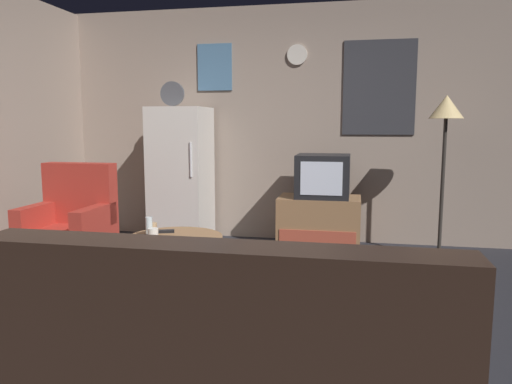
# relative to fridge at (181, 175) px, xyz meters

# --- Properties ---
(ground_plane) EXTENTS (12.00, 12.00, 0.00)m
(ground_plane) POSITION_rel_fridge_xyz_m (1.11, -2.03, -0.75)
(ground_plane) COLOR #232328
(wall_with_art) EXTENTS (5.20, 0.12, 2.61)m
(wall_with_art) POSITION_rel_fridge_xyz_m (1.12, 0.42, 0.56)
(wall_with_art) COLOR gray
(wall_with_art) RESTS_ON ground_plane
(fridge) EXTENTS (0.60, 0.62, 1.77)m
(fridge) POSITION_rel_fridge_xyz_m (0.00, 0.00, 0.00)
(fridge) COLOR silver
(fridge) RESTS_ON ground_plane
(tv_stand) EXTENTS (0.84, 0.53, 0.57)m
(tv_stand) POSITION_rel_fridge_xyz_m (1.54, -0.09, -0.47)
(tv_stand) COLOR #8E6642
(tv_stand) RESTS_ON ground_plane
(crt_tv) EXTENTS (0.54, 0.51, 0.44)m
(crt_tv) POSITION_rel_fridge_xyz_m (1.57, -0.09, 0.03)
(crt_tv) COLOR black
(crt_tv) RESTS_ON tv_stand
(standing_lamp) EXTENTS (0.32, 0.32, 1.59)m
(standing_lamp) POSITION_rel_fridge_xyz_m (2.73, -0.19, 0.60)
(standing_lamp) COLOR #332D28
(standing_lamp) RESTS_ON ground_plane
(coffee_table) EXTENTS (0.72, 0.72, 0.48)m
(coffee_table) POSITION_rel_fridge_xyz_m (0.58, -1.73, -0.51)
(coffee_table) COLOR #8E6642
(coffee_table) RESTS_ON ground_plane
(wine_glass) EXTENTS (0.05, 0.05, 0.15)m
(wine_glass) POSITION_rel_fridge_xyz_m (0.39, -1.78, -0.20)
(wine_glass) COLOR silver
(wine_glass) RESTS_ON coffee_table
(mug_ceramic_white) EXTENTS (0.08, 0.08, 0.09)m
(mug_ceramic_white) POSITION_rel_fridge_xyz_m (0.47, -1.88, -0.23)
(mug_ceramic_white) COLOR silver
(mug_ceramic_white) RESTS_ON coffee_table
(mug_ceramic_tan) EXTENTS (0.08, 0.08, 0.09)m
(mug_ceramic_tan) POSITION_rel_fridge_xyz_m (0.38, -1.69, -0.23)
(mug_ceramic_tan) COLOR tan
(mug_ceramic_tan) RESTS_ON coffee_table
(remote_control) EXTENTS (0.16, 0.09, 0.02)m
(remote_control) POSITION_rel_fridge_xyz_m (0.45, -1.62, -0.26)
(remote_control) COLOR black
(remote_control) RESTS_ON coffee_table
(armchair) EXTENTS (0.68, 0.68, 0.96)m
(armchair) POSITION_rel_fridge_xyz_m (-0.62, -1.23, -0.42)
(armchair) COLOR #A52D23
(armchair) RESTS_ON ground_plane
(couch) EXTENTS (1.70, 0.80, 0.92)m
(couch) POSITION_rel_fridge_xyz_m (1.44, -3.38, -0.44)
(couch) COLOR black
(couch) RESTS_ON ground_plane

